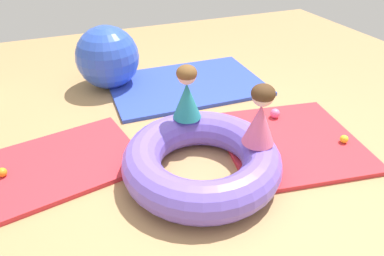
{
  "coord_description": "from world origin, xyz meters",
  "views": [
    {
      "loc": [
        -0.84,
        -2.09,
        1.84
      ],
      "look_at": [
        0.04,
        0.1,
        0.33
      ],
      "focal_mm": 33.1,
      "sensor_mm": 36.0,
      "label": 1
    }
  ],
  "objects_px": {
    "play_ball_yellow": "(344,139)",
    "exercise_ball_large": "(108,57)",
    "play_ball_pink": "(275,113)",
    "play_ball_orange": "(2,172)",
    "child_in_teal": "(187,93)",
    "child_in_pink": "(261,115)",
    "inflatable_cushion": "(202,160)"
  },
  "relations": [
    {
      "from": "child_in_pink",
      "to": "child_in_teal",
      "type": "bearing_deg",
      "value": 76.94
    },
    {
      "from": "child_in_teal",
      "to": "inflatable_cushion",
      "type": "bearing_deg",
      "value": -72.96
    },
    {
      "from": "play_ball_yellow",
      "to": "play_ball_orange",
      "type": "height_order",
      "value": "play_ball_orange"
    },
    {
      "from": "play_ball_yellow",
      "to": "play_ball_pink",
      "type": "relative_size",
      "value": 0.77
    },
    {
      "from": "inflatable_cushion",
      "to": "child_in_teal",
      "type": "height_order",
      "value": "child_in_teal"
    },
    {
      "from": "exercise_ball_large",
      "to": "inflatable_cushion",
      "type": "bearing_deg",
      "value": -79.59
    },
    {
      "from": "child_in_pink",
      "to": "exercise_ball_large",
      "type": "xyz_separation_m",
      "value": [
        -0.76,
        2.04,
        -0.18
      ]
    },
    {
      "from": "child_in_teal",
      "to": "play_ball_pink",
      "type": "bearing_deg",
      "value": 27.68
    },
    {
      "from": "exercise_ball_large",
      "to": "play_ball_pink",
      "type": "bearing_deg",
      "value": -46.09
    },
    {
      "from": "play_ball_pink",
      "to": "child_in_teal",
      "type": "bearing_deg",
      "value": -175.32
    },
    {
      "from": "play_ball_yellow",
      "to": "play_ball_pink",
      "type": "distance_m",
      "value": 0.68
    },
    {
      "from": "inflatable_cushion",
      "to": "exercise_ball_large",
      "type": "height_order",
      "value": "exercise_ball_large"
    },
    {
      "from": "child_in_pink",
      "to": "play_ball_pink",
      "type": "height_order",
      "value": "child_in_pink"
    },
    {
      "from": "inflatable_cushion",
      "to": "child_in_teal",
      "type": "distance_m",
      "value": 0.57
    },
    {
      "from": "child_in_pink",
      "to": "play_ball_orange",
      "type": "height_order",
      "value": "child_in_pink"
    },
    {
      "from": "child_in_pink",
      "to": "play_ball_orange",
      "type": "xyz_separation_m",
      "value": [
        -1.87,
        0.65,
        -0.46
      ]
    },
    {
      "from": "child_in_teal",
      "to": "exercise_ball_large",
      "type": "height_order",
      "value": "child_in_teal"
    },
    {
      "from": "inflatable_cushion",
      "to": "child_in_teal",
      "type": "relative_size",
      "value": 2.64
    },
    {
      "from": "exercise_ball_large",
      "to": "child_in_pink",
      "type": "bearing_deg",
      "value": -69.56
    },
    {
      "from": "inflatable_cushion",
      "to": "play_ball_orange",
      "type": "xyz_separation_m",
      "value": [
        -1.46,
        0.52,
        -0.07
      ]
    },
    {
      "from": "play_ball_orange",
      "to": "play_ball_yellow",
      "type": "bearing_deg",
      "value": -12.53
    },
    {
      "from": "play_ball_pink",
      "to": "exercise_ball_large",
      "type": "xyz_separation_m",
      "value": [
        -1.36,
        1.41,
        0.27
      ]
    },
    {
      "from": "child_in_teal",
      "to": "play_ball_orange",
      "type": "height_order",
      "value": "child_in_teal"
    },
    {
      "from": "play_ball_pink",
      "to": "play_ball_orange",
      "type": "relative_size",
      "value": 1.28
    },
    {
      "from": "exercise_ball_large",
      "to": "play_ball_yellow",
      "type": "bearing_deg",
      "value": -50.0
    },
    {
      "from": "play_ball_yellow",
      "to": "exercise_ball_large",
      "type": "xyz_separation_m",
      "value": [
        -1.68,
        2.01,
        0.28
      ]
    },
    {
      "from": "child_in_pink",
      "to": "exercise_ball_large",
      "type": "height_order",
      "value": "child_in_pink"
    },
    {
      "from": "play_ball_yellow",
      "to": "play_ball_pink",
      "type": "xyz_separation_m",
      "value": [
        -0.33,
        0.6,
        0.01
      ]
    },
    {
      "from": "play_ball_yellow",
      "to": "exercise_ball_large",
      "type": "height_order",
      "value": "exercise_ball_large"
    },
    {
      "from": "child_in_teal",
      "to": "play_ball_yellow",
      "type": "relative_size",
      "value": 6.47
    },
    {
      "from": "play_ball_yellow",
      "to": "play_ball_orange",
      "type": "relative_size",
      "value": 0.98
    },
    {
      "from": "child_in_pink",
      "to": "play_ball_yellow",
      "type": "distance_m",
      "value": 1.03
    }
  ]
}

